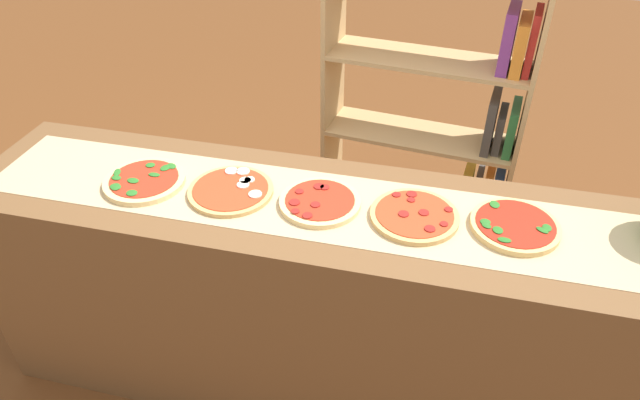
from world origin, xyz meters
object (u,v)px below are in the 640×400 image
pizza_pepperoni_3 (414,215)px  pizza_mozzarella_1 (231,190)px  pizza_pepperoni_2 (320,202)px  bookshelf (446,148)px  pizza_spinach_4 (515,226)px  pizza_spinach_0 (144,181)px

pizza_pepperoni_3 → pizza_mozzarella_1: bearing=-179.5°
pizza_mozzarella_1 → pizza_pepperoni_2: 0.31m
pizza_pepperoni_2 → bookshelf: (0.39, 0.87, -0.24)m
pizza_spinach_4 → pizza_pepperoni_3: bearing=-176.6°
pizza_pepperoni_2 → bookshelf: size_ratio=0.18×
pizza_spinach_0 → pizza_pepperoni_2: pizza_spinach_0 is taller
pizza_spinach_0 → pizza_spinach_4: (1.26, 0.05, 0.00)m
pizza_spinach_4 → bookshelf: (-0.24, 0.84, -0.24)m
pizza_mozzarella_1 → bookshelf: bookshelf is taller
bookshelf → pizza_spinach_0: bearing=-139.1°
pizza_pepperoni_2 → pizza_pepperoni_3: 0.32m
pizza_spinach_0 → pizza_pepperoni_3: bearing=1.6°
pizza_pepperoni_3 → pizza_spinach_4: pizza_spinach_4 is taller
bookshelf → pizza_pepperoni_3: bearing=-95.1°
pizza_mozzarella_1 → pizza_pepperoni_2: (0.31, 0.00, 0.00)m
pizza_spinach_0 → pizza_mozzarella_1: pizza_spinach_0 is taller
bookshelf → pizza_spinach_4: bearing=-74.3°
pizza_pepperoni_3 → pizza_spinach_4: 0.32m
pizza_spinach_4 → pizza_spinach_0: bearing=-177.9°
pizza_mozzarella_1 → pizza_pepperoni_3: (0.63, 0.01, 0.00)m
pizza_pepperoni_2 → pizza_spinach_4: size_ratio=0.98×
pizza_spinach_0 → pizza_pepperoni_3: pizza_spinach_0 is taller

